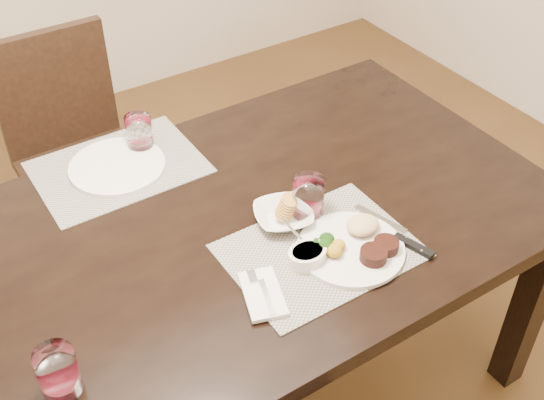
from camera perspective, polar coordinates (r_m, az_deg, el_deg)
dining_table at (r=1.79m, az=-6.92°, el=-5.59°), size 2.00×1.00×0.75m
chair_far at (r=2.58m, az=-16.28°, el=4.53°), size 0.42×0.42×0.90m
placemat_near at (r=1.70m, az=4.05°, el=-4.26°), size 0.46×0.34×0.00m
placemat_far at (r=2.00m, az=-12.72°, el=2.68°), size 0.46×0.34×0.00m
dinner_plate at (r=1.70m, az=7.02°, el=-3.75°), size 0.27×0.27×0.05m
napkin_fork at (r=1.59m, az=-0.79°, el=-7.85°), size 0.13×0.17×0.02m
steak_knife at (r=1.75m, az=11.09°, el=-3.23°), size 0.06×0.26×0.01m
cracker_bowl at (r=1.76m, az=0.95°, el=-1.28°), size 0.19×0.19×0.07m
sauce_ramekin at (r=1.65m, az=2.97°, el=-4.65°), size 0.10×0.15×0.08m
wine_glass_near at (r=1.76m, az=3.05°, el=0.05°), size 0.08×0.08×0.11m
far_plate at (r=2.00m, az=-12.83°, el=2.78°), size 0.27×0.27×0.01m
wine_glass_far at (r=2.04m, az=-11.03°, el=5.42°), size 0.08×0.08×0.11m
wine_glass_side at (r=1.46m, az=-17.42°, el=-13.71°), size 0.08×0.08×0.11m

